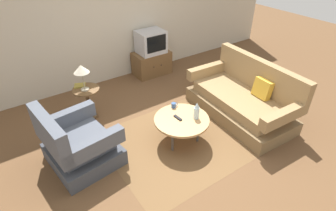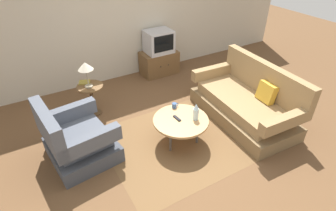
% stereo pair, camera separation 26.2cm
% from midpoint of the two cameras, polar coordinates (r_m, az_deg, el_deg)
% --- Properties ---
extents(ground_plane, '(16.00, 16.00, 0.00)m').
position_cam_midpoint_polar(ground_plane, '(4.25, 3.16, -7.86)').
color(ground_plane, brown).
extents(back_wall, '(9.00, 0.12, 2.70)m').
position_cam_midpoint_polar(back_wall, '(5.67, -11.18, 18.15)').
color(back_wall, '#BCB29E').
rests_on(back_wall, ground).
extents(area_rug, '(2.20, 1.86, 0.00)m').
position_cam_midpoint_polar(area_rug, '(4.29, 4.32, -7.49)').
color(area_rug, brown).
rests_on(area_rug, ground).
extents(armchair, '(0.96, 1.02, 0.92)m').
position_cam_midpoint_polar(armchair, '(3.98, -16.87, -7.14)').
color(armchair, '#3E424B').
rests_on(armchair, ground).
extents(couch, '(1.02, 1.92, 0.95)m').
position_cam_midpoint_polar(couch, '(4.82, 17.61, 0.49)').
color(couch, brown).
rests_on(couch, ground).
extents(coffee_table, '(0.82, 0.82, 0.42)m').
position_cam_midpoint_polar(coffee_table, '(4.04, 4.54, -3.30)').
color(coffee_table, tan).
rests_on(coffee_table, ground).
extents(side_table, '(0.44, 0.44, 0.56)m').
position_cam_midpoint_polar(side_table, '(4.79, -14.31, 2.31)').
color(side_table, brown).
rests_on(side_table, ground).
extents(tv_stand, '(0.79, 0.50, 0.51)m').
position_cam_midpoint_polar(tv_stand, '(6.12, -0.64, 8.96)').
color(tv_stand, brown).
rests_on(tv_stand, ground).
extents(television, '(0.57, 0.46, 0.47)m').
position_cam_midpoint_polar(television, '(5.93, -0.66, 13.26)').
color(television, '#B7B7BC').
rests_on(television, tv_stand).
extents(table_lamp, '(0.25, 0.25, 0.44)m').
position_cam_midpoint_polar(table_lamp, '(4.53, -15.36, 7.76)').
color(table_lamp, '#9E937A').
rests_on(table_lamp, side_table).
extents(vase, '(0.08, 0.08, 0.27)m').
position_cam_midpoint_polar(vase, '(3.97, 7.76, -1.42)').
color(vase, silver).
rests_on(vase, coffee_table).
extents(mug, '(0.11, 0.07, 0.08)m').
position_cam_midpoint_polar(mug, '(4.25, 3.13, -0.02)').
color(mug, '#335184').
rests_on(mug, coffee_table).
extents(tv_remote_dark, '(0.05, 0.16, 0.02)m').
position_cam_midpoint_polar(tv_remote_dark, '(4.02, 3.77, -2.72)').
color(tv_remote_dark, black).
rests_on(tv_remote_dark, coffee_table).
extents(book, '(0.23, 0.21, 0.02)m').
position_cam_midpoint_polar(book, '(4.83, -15.62, 4.70)').
color(book, olive).
rests_on(book, side_table).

